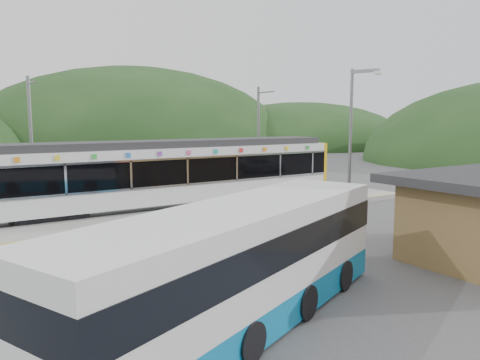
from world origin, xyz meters
TOP-DOWN VIEW (x-y plane):
  - ground at (0.00, 0.00)m, footprint 120.00×120.00m
  - hills at (6.19, 5.29)m, footprint 146.00×149.00m
  - platform at (0.00, 3.30)m, footprint 26.00×3.20m
  - yellow_line at (0.00, 2.00)m, footprint 26.00×0.10m
  - train at (-0.84, 6.00)m, footprint 20.44×3.01m
  - catenary_mast_west at (-7.00, 8.56)m, footprint 0.18×1.80m
  - catenary_mast_east at (7.00, 8.56)m, footprint 0.18×1.80m
  - bus at (-5.41, -8.02)m, footprint 10.66×6.26m
  - lamp_post at (2.36, -4.16)m, footprint 0.48×1.22m

SIDE VIEW (x-z plane):
  - ground at x=0.00m, z-range 0.00..0.00m
  - hills at x=6.19m, z-range -13.00..13.00m
  - platform at x=0.00m, z-range 0.00..0.30m
  - yellow_line at x=0.00m, z-range 0.30..0.31m
  - bus at x=-5.41m, z-range -0.05..2.82m
  - train at x=-0.84m, z-range 0.19..3.93m
  - catenary_mast_west at x=-7.00m, z-range 0.15..7.15m
  - catenary_mast_east at x=7.00m, z-range 0.15..7.15m
  - lamp_post at x=2.36m, z-range 0.64..7.39m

